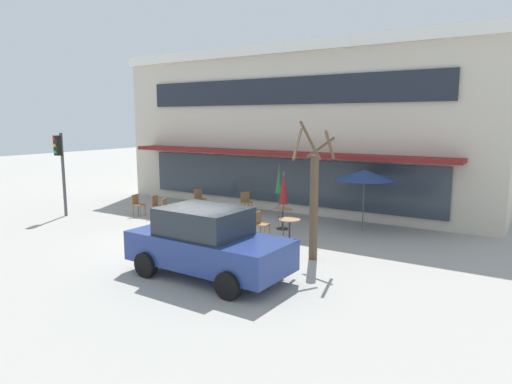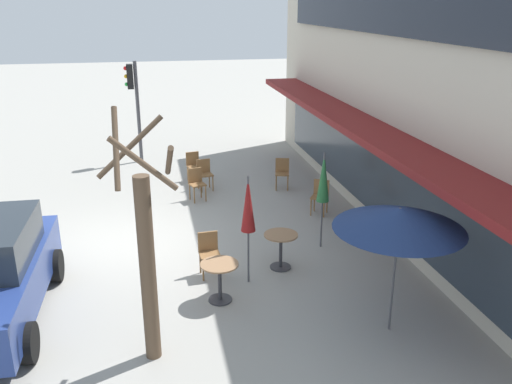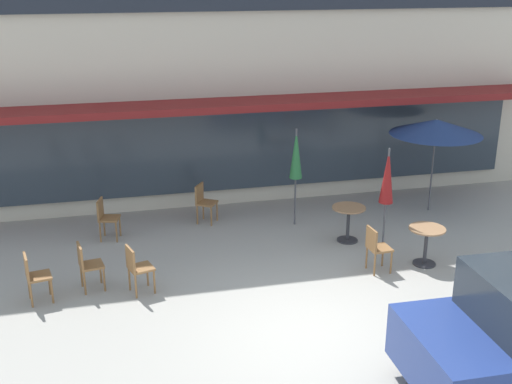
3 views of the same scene
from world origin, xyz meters
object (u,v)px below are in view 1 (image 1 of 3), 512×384
(patio_umbrella_green_folded, at_px, (284,188))
(cafe_chair_3, at_px, (157,205))
(patio_umbrella_corner_open, at_px, (279,180))
(parked_sedan, at_px, (207,243))
(cafe_chair_2, at_px, (167,208))
(street_tree, at_px, (314,199))
(cafe_table_near_wall, at_px, (283,215))
(cafe_chair_1, at_px, (246,200))
(cafe_chair_5, at_px, (261,223))
(cafe_table_streetside, at_px, (290,226))
(cafe_chair_4, at_px, (200,197))
(cafe_chair_0, at_px, (137,203))
(traffic_light_pole, at_px, (60,160))
(patio_umbrella_cream_folded, at_px, (364,175))

(patio_umbrella_green_folded, distance_m, cafe_chair_3, 5.85)
(patio_umbrella_corner_open, height_order, parked_sedan, patio_umbrella_corner_open)
(cafe_chair_2, relative_size, street_tree, 0.23)
(cafe_table_near_wall, height_order, cafe_chair_1, cafe_chair_1)
(cafe_table_near_wall, relative_size, cafe_chair_5, 0.85)
(cafe_table_streetside, xyz_separation_m, cafe_chair_5, (-1.07, -0.07, 0.01))
(cafe_table_streetside, relative_size, cafe_chair_4, 0.85)
(cafe_chair_0, bearing_deg, cafe_table_near_wall, 11.22)
(cafe_table_near_wall, bearing_deg, cafe_chair_5, -90.72)
(traffic_light_pole, bearing_deg, cafe_table_near_wall, 18.48)
(patio_umbrella_cream_folded, height_order, patio_umbrella_corner_open, same)
(patio_umbrella_corner_open, distance_m, cafe_chair_1, 2.32)
(cafe_chair_0, xyz_separation_m, cafe_chair_3, (0.88, 0.24, 0.00))
(patio_umbrella_corner_open, bearing_deg, cafe_chair_5, -72.97)
(cafe_table_streetside, height_order, traffic_light_pole, traffic_light_pole)
(cafe_table_streetside, xyz_separation_m, cafe_chair_2, (-5.49, 0.11, 0.01))
(cafe_table_streetside, relative_size, traffic_light_pole, 0.22)
(patio_umbrella_corner_open, xyz_separation_m, parked_sedan, (1.70, -6.55, -0.75))
(parked_sedan, bearing_deg, street_tree, 59.71)
(cafe_chair_4, bearing_deg, cafe_table_near_wall, -14.43)
(patio_umbrella_green_folded, bearing_deg, cafe_chair_3, -177.82)
(patio_umbrella_cream_folded, distance_m, parked_sedan, 6.97)
(patio_umbrella_green_folded, bearing_deg, cafe_chair_4, 159.32)
(cafe_chair_1, distance_m, street_tree, 6.96)
(cafe_table_near_wall, height_order, street_tree, street_tree)
(patio_umbrella_green_folded, xyz_separation_m, parked_sedan, (0.42, -4.64, -0.75))
(cafe_table_streetside, relative_size, street_tree, 0.19)
(cafe_chair_3, height_order, cafe_chair_4, same)
(patio_umbrella_green_folded, xyz_separation_m, patio_umbrella_corner_open, (-1.27, 1.90, 0.00))
(patio_umbrella_cream_folded, distance_m, traffic_light_pole, 11.97)
(cafe_chair_5, bearing_deg, patio_umbrella_corner_open, 107.03)
(patio_umbrella_cream_folded, relative_size, cafe_chair_3, 2.47)
(cafe_table_near_wall, relative_size, cafe_chair_4, 0.85)
(cafe_chair_4, relative_size, cafe_chair_5, 1.00)
(cafe_chair_3, xyz_separation_m, cafe_chair_4, (0.35, 2.25, 0.00))
(cafe_table_near_wall, xyz_separation_m, patio_umbrella_green_folded, (0.45, -0.76, 1.11))
(cafe_table_streetside, xyz_separation_m, cafe_chair_4, (-5.98, 2.68, 0.01))
(cafe_chair_2, bearing_deg, cafe_chair_1, 61.34)
(cafe_chair_1, relative_size, street_tree, 0.23)
(cafe_chair_1, bearing_deg, cafe_chair_0, -138.82)
(cafe_table_near_wall, bearing_deg, patio_umbrella_green_folded, -59.31)
(cafe_chair_4, xyz_separation_m, cafe_chair_5, (4.91, -2.75, 0.00))
(cafe_table_streetside, distance_m, cafe_chair_2, 5.49)
(cafe_chair_3, bearing_deg, patio_umbrella_corner_open, 25.41)
(patio_umbrella_green_folded, distance_m, patio_umbrella_corner_open, 2.29)
(traffic_light_pole, bearing_deg, cafe_chair_2, 20.64)
(parked_sedan, bearing_deg, patio_umbrella_corner_open, 104.52)
(patio_umbrella_green_folded, relative_size, cafe_chair_0, 2.47)
(cafe_chair_3, bearing_deg, patio_umbrella_cream_folded, 16.03)
(patio_umbrella_corner_open, distance_m, cafe_chair_3, 5.07)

